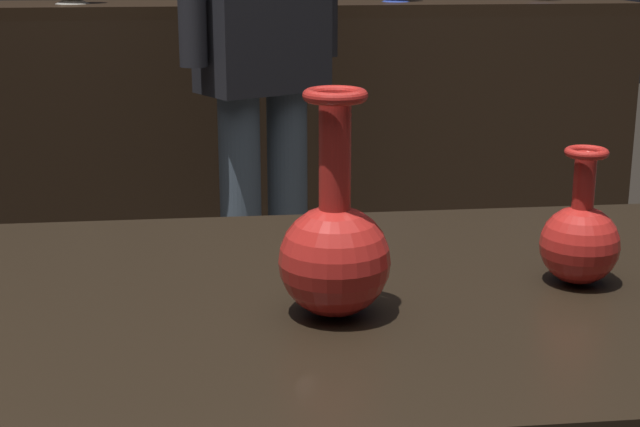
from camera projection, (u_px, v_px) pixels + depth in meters
The scene contains 4 objects.
back_display_shelf at pixel (240, 152), 3.24m from camera, with size 2.60×0.40×0.99m.
vase_centerpiece at pixel (335, 248), 0.98m from camera, with size 0.12×0.12×0.23m.
vase_tall_behind at pixel (580, 239), 1.07m from camera, with size 0.09×0.09×0.16m.
visitor_center_back at pixel (262, 32), 2.47m from camera, with size 0.42×0.31×1.62m.
Camera 1 is at (-0.10, -0.99, 1.17)m, focal length 53.78 mm.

